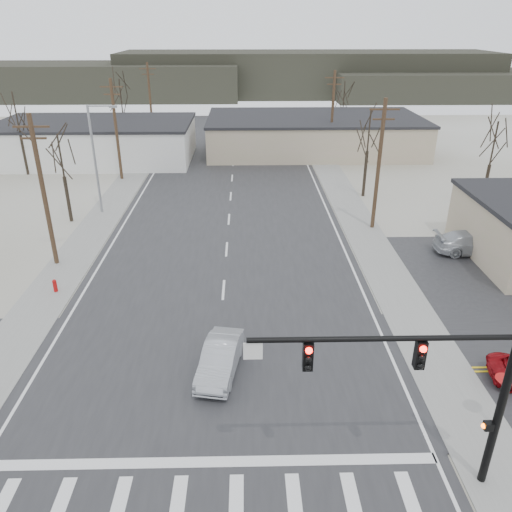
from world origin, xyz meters
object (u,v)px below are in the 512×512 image
(sedan_crossing, at_px, (220,358))
(car_far_a, at_px, (245,150))
(traffic_signal_mast, at_px, (450,378))
(car_far_b, at_px, (216,136))
(car_parked_silver, at_px, (473,243))
(fire_hydrant, at_px, (55,286))

(sedan_crossing, bearing_deg, car_far_a, 98.15)
(traffic_signal_mast, distance_m, sedan_crossing, 10.74)
(car_far_b, bearing_deg, sedan_crossing, -80.44)
(car_far_a, bearing_deg, car_parked_silver, 139.83)
(traffic_signal_mast, height_order, car_parked_silver, traffic_signal_mast)
(traffic_signal_mast, height_order, fire_hydrant, traffic_signal_mast)
(traffic_signal_mast, height_order, sedan_crossing, traffic_signal_mast)
(traffic_signal_mast, distance_m, fire_hydrant, 23.39)
(car_far_b, xyz_separation_m, car_parked_silver, (19.91, -36.13, -0.01))
(car_parked_silver, bearing_deg, sedan_crossing, 127.57)
(sedan_crossing, distance_m, car_far_a, 41.38)
(fire_hydrant, height_order, car_far_b, car_far_b)
(fire_hydrant, height_order, car_parked_silver, car_parked_silver)
(fire_hydrant, distance_m, sedan_crossing, 13.00)
(car_parked_silver, bearing_deg, car_far_a, 30.25)
(fire_hydrant, distance_m, car_far_b, 41.85)
(sedan_crossing, distance_m, car_far_b, 49.06)
(car_far_a, bearing_deg, traffic_signal_mast, 118.25)
(sedan_crossing, distance_m, car_parked_silver, 21.51)
(car_far_b, height_order, car_parked_silver, same)
(sedan_crossing, bearing_deg, car_far_b, 102.94)
(traffic_signal_mast, distance_m, car_far_b, 56.44)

